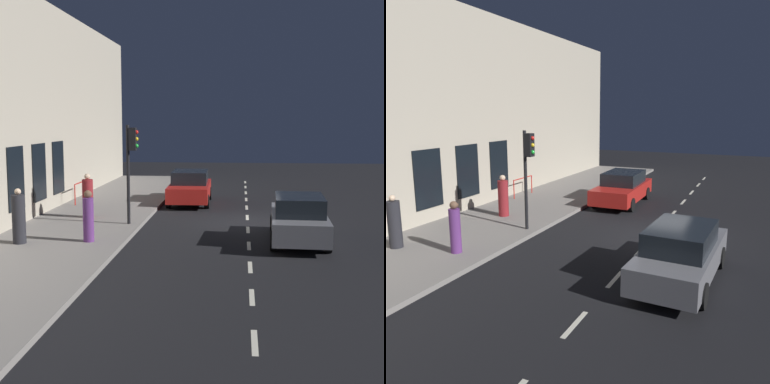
# 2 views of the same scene
# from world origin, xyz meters

# --- Properties ---
(ground_plane) EXTENTS (60.00, 60.00, 0.00)m
(ground_plane) POSITION_xyz_m (0.00, 0.00, 0.00)
(ground_plane) COLOR black
(sidewalk) EXTENTS (4.50, 32.00, 0.15)m
(sidewalk) POSITION_xyz_m (6.25, 0.00, 0.07)
(sidewalk) COLOR gray
(sidewalk) RESTS_ON ground
(building_facade) EXTENTS (0.65, 32.00, 8.98)m
(building_facade) POSITION_xyz_m (8.80, 0.00, 4.48)
(building_facade) COLOR #B2A893
(building_facade) RESTS_ON ground
(lane_centre_line) EXTENTS (0.12, 27.20, 0.01)m
(lane_centre_line) POSITION_xyz_m (0.00, -1.00, 0.00)
(lane_centre_line) COLOR beige
(lane_centre_line) RESTS_ON ground
(traffic_light) EXTENTS (0.47, 0.32, 3.70)m
(traffic_light) POSITION_xyz_m (4.35, 1.55, 2.79)
(traffic_light) COLOR black
(traffic_light) RESTS_ON sidewalk
(parked_car_0) EXTENTS (2.03, 4.56, 1.58)m
(parked_car_0) POSITION_xyz_m (-1.64, 3.53, 0.79)
(parked_car_0) COLOR slate
(parked_car_0) RESTS_ON ground
(parked_car_1) EXTENTS (2.05, 4.61, 1.58)m
(parked_car_1) POSITION_xyz_m (2.73, -4.63, 0.79)
(parked_car_1) COLOR red
(parked_car_1) RESTS_ON ground
(pedestrian_0) EXTENTS (0.49, 0.49, 1.67)m
(pedestrian_0) POSITION_xyz_m (5.15, 4.67, 0.93)
(pedestrian_0) COLOR #5B2D70
(pedestrian_0) RESTS_ON sidewalk
(pedestrian_1) EXTENTS (0.59, 0.59, 1.76)m
(pedestrian_1) POSITION_xyz_m (7.27, 5.12, 0.95)
(pedestrian_1) COLOR #232328
(pedestrian_1) RESTS_ON sidewalk
(pedestrian_2) EXTENTS (0.60, 0.60, 1.76)m
(pedestrian_2) POSITION_xyz_m (6.39, 0.32, 0.95)
(pedestrian_2) COLOR maroon
(pedestrian_2) RESTS_ON sidewalk
(red_railing) EXTENTS (0.05, 1.77, 0.97)m
(red_railing) POSITION_xyz_m (7.83, -3.49, 0.85)
(red_railing) COLOR red
(red_railing) RESTS_ON sidewalk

